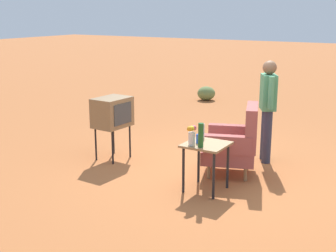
% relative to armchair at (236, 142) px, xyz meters
% --- Properties ---
extents(ground_plane, '(60.00, 60.00, 0.00)m').
position_rel_armchair_xyz_m(ground_plane, '(0.01, -0.19, -0.50)').
color(ground_plane, '#AD6033').
extents(armchair, '(0.98, 0.99, 1.06)m').
position_rel_armchair_xyz_m(armchair, '(0.00, 0.00, 0.00)').
color(armchair, '#937047').
rests_on(armchair, ground).
extents(side_table, '(0.56, 0.56, 0.67)m').
position_rel_armchair_xyz_m(side_table, '(0.81, -0.10, 0.07)').
color(side_table, black).
rests_on(side_table, ground).
extents(tv_on_stand, '(0.63, 0.48, 1.03)m').
position_rel_armchair_xyz_m(tv_on_stand, '(0.34, -2.03, 0.28)').
color(tv_on_stand, black).
rests_on(tv_on_stand, ground).
extents(person_standing, '(0.51, 0.36, 1.64)m').
position_rel_armchair_xyz_m(person_standing, '(-0.85, 0.17, 0.44)').
color(person_standing, '#2D3347').
rests_on(person_standing, ground).
extents(bottle_wine_green, '(0.07, 0.07, 0.32)m').
position_rel_armchair_xyz_m(bottle_wine_green, '(0.99, -0.09, 0.33)').
color(bottle_wine_green, '#1E5623').
rests_on(bottle_wine_green, side_table).
extents(bottle_short_clear, '(0.06, 0.06, 0.20)m').
position_rel_armchair_xyz_m(bottle_short_clear, '(0.58, -0.27, 0.27)').
color(bottle_short_clear, silver).
rests_on(bottle_short_clear, side_table).
extents(soda_can_blue, '(0.07, 0.07, 0.12)m').
position_rel_armchair_xyz_m(soda_can_blue, '(0.84, -0.20, 0.23)').
color(soda_can_blue, blue).
rests_on(soda_can_blue, side_table).
extents(flower_vase, '(0.14, 0.10, 0.27)m').
position_rel_armchair_xyz_m(flower_vase, '(0.98, -0.23, 0.32)').
color(flower_vase, silver).
rests_on(flower_vase, side_table).
extents(shrub_mid, '(0.49, 0.49, 0.38)m').
position_rel_armchair_xyz_m(shrub_mid, '(-5.09, -2.99, -0.31)').
color(shrub_mid, olive).
rests_on(shrub_mid, ground).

